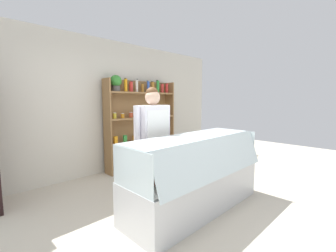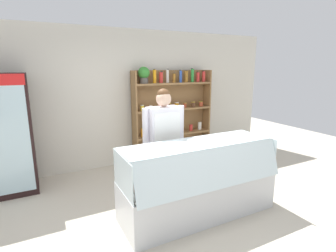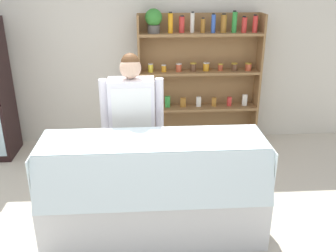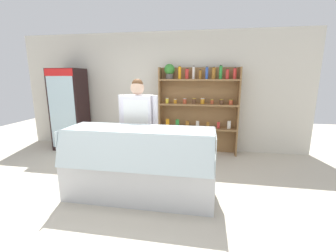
{
  "view_description": "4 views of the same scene",
  "coord_description": "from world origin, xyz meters",
  "px_view_note": "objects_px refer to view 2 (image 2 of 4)",
  "views": [
    {
      "loc": [
        -2.14,
        -1.89,
        1.5
      ],
      "look_at": [
        0.21,
        0.49,
        1.1
      ],
      "focal_mm": 24.0,
      "sensor_mm": 36.0,
      "label": 1
    },
    {
      "loc": [
        -1.66,
        -2.76,
        1.99
      ],
      "look_at": [
        -0.04,
        0.37,
        1.18
      ],
      "focal_mm": 28.0,
      "sensor_mm": 36.0,
      "label": 2
    },
    {
      "loc": [
        0.13,
        -3.14,
        2.42
      ],
      "look_at": [
        0.37,
        0.44,
        0.95
      ],
      "focal_mm": 40.0,
      "sensor_mm": 36.0,
      "label": 3
    },
    {
      "loc": [
        1.12,
        -2.94,
        1.71
      ],
      "look_at": [
        0.54,
        0.41,
        0.96
      ],
      "focal_mm": 24.0,
      "sensor_mm": 36.0,
      "label": 4
    }
  ],
  "objects_px": {
    "drinks_fridge": "(7,135)",
    "deli_display_case": "(198,193)",
    "shelving_unit": "(170,108)",
    "shop_clerk": "(164,135)"
  },
  "relations": [
    {
      "from": "drinks_fridge",
      "to": "deli_display_case",
      "type": "relative_size",
      "value": 0.9
    },
    {
      "from": "drinks_fridge",
      "to": "shelving_unit",
      "type": "xyz_separation_m",
      "value": [
        2.96,
        0.23,
        0.17
      ]
    },
    {
      "from": "deli_display_case",
      "to": "shop_clerk",
      "type": "bearing_deg",
      "value": 107.35
    },
    {
      "from": "drinks_fridge",
      "to": "deli_display_case",
      "type": "xyz_separation_m",
      "value": [
        2.28,
        -1.9,
        -0.64
      ]
    },
    {
      "from": "shelving_unit",
      "to": "deli_display_case",
      "type": "distance_m",
      "value": 2.38
    },
    {
      "from": "shop_clerk",
      "to": "shelving_unit",
      "type": "bearing_deg",
      "value": 59.42
    },
    {
      "from": "shelving_unit",
      "to": "deli_display_case",
      "type": "bearing_deg",
      "value": -107.81
    },
    {
      "from": "drinks_fridge",
      "to": "shelving_unit",
      "type": "relative_size",
      "value": 0.96
    },
    {
      "from": "shelving_unit",
      "to": "deli_display_case",
      "type": "height_order",
      "value": "shelving_unit"
    },
    {
      "from": "drinks_fridge",
      "to": "shelving_unit",
      "type": "height_order",
      "value": "shelving_unit"
    }
  ]
}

